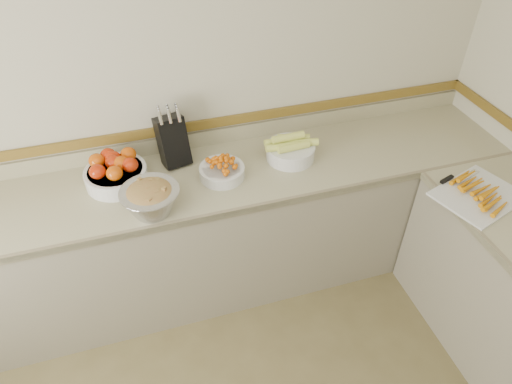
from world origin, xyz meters
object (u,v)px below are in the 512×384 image
object	(u,v)px
knife_block	(172,140)
cherry_tomato_bowl	(222,170)
tomato_bowl	(115,171)
rhubarb_bowl	(151,199)
cutting_board	(479,193)
corn_bowl	(290,149)

from	to	relation	value
knife_block	cherry_tomato_bowl	world-z (taller)	knife_block
tomato_bowl	rhubarb_bowl	xyz separation A→B (m)	(0.16, -0.30, 0.01)
rhubarb_bowl	cutting_board	world-z (taller)	rhubarb_bowl
knife_block	tomato_bowl	world-z (taller)	knife_block
rhubarb_bowl	cutting_board	size ratio (longest dim) A/B	0.58
cutting_board	rhubarb_bowl	bearing A→B (deg)	167.07
knife_block	cutting_board	bearing A→B (deg)	-27.64
cherry_tomato_bowl	rhubarb_bowl	size ratio (longest dim) A/B	0.85
knife_block	tomato_bowl	distance (m)	0.36
knife_block	cutting_board	world-z (taller)	knife_block
tomato_bowl	cutting_board	size ratio (longest dim) A/B	0.65
tomato_bowl	corn_bowl	size ratio (longest dim) A/B	1.07
corn_bowl	knife_block	bearing A→B (deg)	165.98
corn_bowl	cutting_board	size ratio (longest dim) A/B	0.61
knife_block	rhubarb_bowl	distance (m)	0.45
tomato_bowl	corn_bowl	xyz separation A→B (m)	(1.01, -0.06, -0.01)
cherry_tomato_bowl	cutting_board	world-z (taller)	cherry_tomato_bowl
cutting_board	tomato_bowl	bearing A→B (deg)	159.54
rhubarb_bowl	corn_bowl	bearing A→B (deg)	15.67
tomato_bowl	rhubarb_bowl	size ratio (longest dim) A/B	1.12
tomato_bowl	cutting_board	distance (m)	1.98
knife_block	cutting_board	distance (m)	1.72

